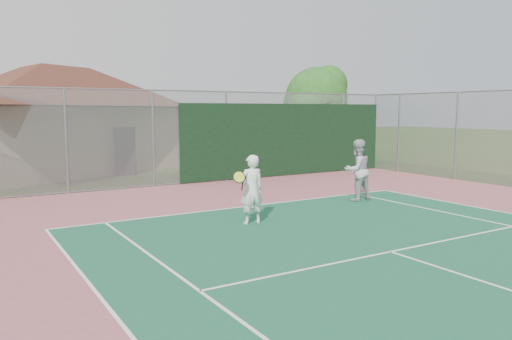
% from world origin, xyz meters
% --- Properties ---
extents(back_fence, '(20.08, 0.11, 3.53)m').
position_xyz_m(back_fence, '(2.11, 16.98, 1.67)').
color(back_fence, gray).
rests_on(back_fence, ground).
extents(side_fence_right, '(0.08, 9.00, 3.50)m').
position_xyz_m(side_fence_right, '(10.00, 12.50, 1.75)').
color(side_fence_right, gray).
rests_on(side_fence_right, ground).
extents(clubhouse, '(15.34, 12.96, 5.62)m').
position_xyz_m(clubhouse, '(-2.95, 24.48, 2.85)').
color(clubhouse, tan).
rests_on(clubhouse, ground).
extents(tree, '(3.53, 3.35, 4.93)m').
position_xyz_m(tree, '(7.91, 18.75, 3.24)').
color(tree, '#332112').
rests_on(tree, ground).
extents(player_white_front, '(1.03, 0.71, 1.69)m').
position_xyz_m(player_white_front, '(-1.08, 9.92, 0.85)').
color(player_white_front, white).
rests_on(player_white_front, ground).
extents(player_grey_back, '(0.94, 0.75, 1.88)m').
position_xyz_m(player_grey_back, '(3.34, 10.98, 0.94)').
color(player_grey_back, '#B1B3B6').
rests_on(player_grey_back, ground).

